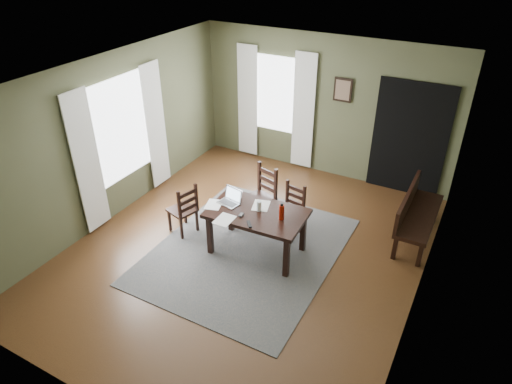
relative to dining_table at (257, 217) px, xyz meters
The scene contains 24 objects.
ground 0.66m from the dining_table, 156.67° to the right, with size 5.00×6.00×0.01m.
room_shell 1.17m from the dining_table, 156.67° to the right, with size 5.02×6.02×2.71m.
rug 0.65m from the dining_table, 156.67° to the right, with size 2.60×3.20×0.01m.
dining_table is the anchor object (origin of this frame).
chair_end 1.28m from the dining_table, behind, with size 0.48×0.48×0.88m.
chair_back_left 0.85m from the dining_table, 113.22° to the left, with size 0.54×0.54×0.99m.
chair_back_right 0.75m from the dining_table, 70.64° to the left, with size 0.45×0.45×0.87m.
bench 2.49m from the dining_table, 36.36° to the left, with size 0.48×1.50×0.85m.
laptop 0.49m from the dining_table, behind, with size 0.36×0.31×0.22m.
computer_mouse 0.27m from the dining_table, 126.50° to the right, with size 0.05×0.09×0.03m, color #3F3F42.
tv_remote 0.35m from the dining_table, 79.74° to the right, with size 0.05×0.17×0.02m, color black.
drinking_glass 0.18m from the dining_table, 76.62° to the left, with size 0.07×0.07×0.16m, color silver.
water_bottle 0.45m from the dining_table, ahead, with size 0.09×0.09×0.27m.
paper_a 0.68m from the dining_table, 168.71° to the right, with size 0.23×0.29×0.00m, color white.
paper_c 0.20m from the dining_table, 97.75° to the left, with size 0.24×0.31×0.00m, color white.
paper_e 0.51m from the dining_table, 127.97° to the right, with size 0.24×0.31×0.00m, color white.
window_left 2.74m from the dining_table, behind, with size 0.01×1.30×1.70m.
window_back 3.23m from the dining_table, 111.43° to the left, with size 1.00×0.01×1.50m.
curtain_left_near 2.73m from the dining_table, 165.22° to the right, with size 0.03×0.48×2.30m.
curtain_left_far 2.81m from the dining_table, 159.62° to the left, with size 0.03×0.48×2.30m.
curtain_back_left 3.42m from the dining_table, 121.46° to the left, with size 0.44×0.03×2.30m.
curtain_back_right 2.98m from the dining_table, 100.27° to the left, with size 0.44×0.03×2.30m.
framed_picture 3.12m from the dining_table, 85.90° to the left, with size 0.34×0.03×0.44m.
doorway_back 3.30m from the dining_table, 62.59° to the left, with size 1.30×0.03×2.10m.
Camera 1 is at (2.78, -4.85, 4.41)m, focal length 32.00 mm.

